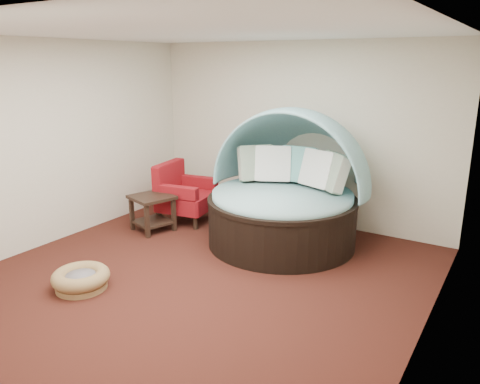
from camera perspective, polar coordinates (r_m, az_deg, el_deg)
The scene contains 9 objects.
floor at distance 5.77m, azimuth -4.36°, elevation -10.04°, with size 5.00×5.00×0.00m, color #411912.
wall_back at distance 7.44m, azimuth 6.94°, elevation 7.08°, with size 5.00×5.00×0.00m, color beige.
wall_left at distance 7.07m, azimuth -21.27°, elevation 5.68°, with size 5.00×5.00×0.00m, color beige.
wall_right at distance 4.35m, azimuth 22.84°, elevation -0.21°, with size 5.00×5.00×0.00m, color beige.
ceiling at distance 5.21m, azimuth -5.03°, elevation 18.94°, with size 5.00×5.00×0.00m, color white.
canopy_daybed at distance 6.54m, azimuth 5.66°, elevation 1.29°, with size 2.30×2.17×1.90m.
pet_basket at distance 5.69m, azimuth -18.82°, elevation -9.98°, with size 0.66×0.66×0.23m.
red_armchair at distance 7.57m, azimuth -6.91°, elevation -0.27°, with size 0.92×0.92×0.94m.
side_table at distance 7.20m, azimuth -10.63°, elevation -1.93°, with size 0.72×0.72×0.55m.
Camera 1 is at (3.11, -4.17, 2.50)m, focal length 35.00 mm.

